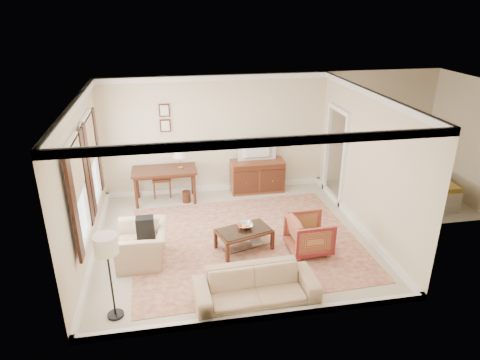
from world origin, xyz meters
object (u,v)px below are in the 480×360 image
object	(u,v)px
club_armchair	(142,239)
striped_armchair	(309,233)
sideboard	(257,176)
tv	(258,143)
writing_desk	(164,174)
coffee_table	(244,234)
sofa	(256,282)

from	to	relation	value
club_armchair	striped_armchair	bearing A→B (deg)	87.61
sideboard	tv	xyz separation A→B (m)	(0.00, -0.02, 0.86)
club_armchair	writing_desk	bearing A→B (deg)	171.35
striped_armchair	club_armchair	xyz separation A→B (m)	(-3.13, 0.23, 0.06)
tv	club_armchair	xyz separation A→B (m)	(-2.76, -2.70, -0.82)
writing_desk	sideboard	xyz separation A→B (m)	(2.29, 0.19, -0.30)
sideboard	striped_armchair	bearing A→B (deg)	-82.81
striped_armchair	club_armchair	size ratio (longest dim) A/B	0.76
coffee_table	sofa	world-z (taller)	sofa
striped_armchair	club_armchair	world-z (taller)	club_armchair
coffee_table	writing_desk	bearing A→B (deg)	120.37
club_armchair	sofa	bearing A→B (deg)	51.23
sideboard	striped_armchair	distance (m)	2.97
striped_armchair	club_armchair	distance (m)	3.14
writing_desk	striped_armchair	size ratio (longest dim) A/B	1.89
coffee_table	club_armchair	xyz separation A→B (m)	(-1.91, -0.06, 0.13)
sideboard	club_armchair	xyz separation A→B (m)	(-2.76, -2.72, 0.05)
coffee_table	sofa	xyz separation A→B (m)	(-0.11, -1.60, 0.05)
striped_armchair	sofa	size ratio (longest dim) A/B	0.41
sideboard	coffee_table	distance (m)	2.79
sideboard	striped_armchair	size ratio (longest dim) A/B	1.67
writing_desk	tv	distance (m)	2.36
sofa	writing_desk	bearing A→B (deg)	105.94
tv	coffee_table	world-z (taller)	tv
coffee_table	striped_armchair	distance (m)	1.25
sofa	club_armchair	bearing A→B (deg)	137.15
coffee_table	club_armchair	world-z (taller)	club_armchair
coffee_table	club_armchair	distance (m)	1.92
writing_desk	club_armchair	size ratio (longest dim) A/B	1.44
sideboard	coffee_table	size ratio (longest dim) A/B	1.15
writing_desk	club_armchair	distance (m)	2.58
writing_desk	sideboard	world-z (taller)	writing_desk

